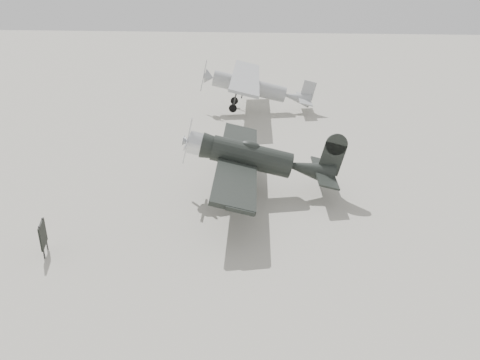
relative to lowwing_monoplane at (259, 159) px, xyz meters
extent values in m
plane|color=#9A9989|center=(-0.98, -2.15, -1.85)|extent=(160.00, 160.00, 0.00)
cylinder|color=black|center=(-0.35, -0.02, 0.06)|extent=(4.00, 1.49, 1.25)
cone|color=black|center=(2.59, 0.16, 0.11)|extent=(2.39, 1.30, 1.16)
cylinder|color=silver|center=(-3.07, -0.19, 0.06)|extent=(0.87, 1.16, 1.11)
cone|color=silver|center=(-3.61, -0.23, 0.06)|extent=(0.34, 0.52, 0.50)
cube|color=silver|center=(-3.55, -0.22, 0.06)|extent=(0.06, 0.16, 2.32)
ellipsoid|color=black|center=(-0.53, -0.03, 0.62)|extent=(1.02, 0.67, 0.41)
cube|color=black|center=(-0.98, -0.06, -0.25)|extent=(2.54, 10.82, 0.20)
cube|color=black|center=(3.30, 0.21, 0.15)|extent=(1.22, 3.81, 0.09)
cube|color=black|center=(3.44, 0.22, 0.91)|extent=(1.08, 0.16, 1.61)
cylinder|color=black|center=(-1.26, -1.29, -1.47)|extent=(0.62, 0.18, 0.61)
cylinder|color=black|center=(-1.41, 1.12, -1.47)|extent=(0.62, 0.18, 0.61)
cylinder|color=#333333|center=(-1.26, -1.29, -0.87)|extent=(0.10, 0.10, 1.25)
cylinder|color=#333333|center=(-1.41, 1.12, -0.87)|extent=(0.10, 0.10, 1.25)
cylinder|color=black|center=(3.52, 0.22, -0.27)|extent=(0.20, 0.08, 0.20)
cylinder|color=gray|center=(-1.71, 15.86, 0.19)|extent=(5.96, 1.60, 1.25)
cone|color=gray|center=(2.24, 16.10, 0.19)|extent=(2.10, 1.26, 1.13)
cone|color=gray|center=(-4.99, 15.66, 0.19)|extent=(0.75, 1.22, 1.18)
cube|color=gray|center=(-5.45, 15.63, 0.19)|extent=(0.07, 0.16, 2.49)
cube|color=gray|center=(-2.17, 15.83, 0.89)|extent=(2.91, 12.57, 0.20)
cube|color=gray|center=(2.81, 16.14, 0.24)|extent=(1.25, 3.91, 0.09)
cube|color=gray|center=(2.92, 16.14, 0.98)|extent=(1.02, 0.15, 1.47)
cylinder|color=black|center=(-2.54, 14.56, -1.53)|extent=(0.64, 0.20, 0.63)
cylinder|color=black|center=(-2.70, 17.05, -1.53)|extent=(0.64, 0.20, 0.63)
cylinder|color=#333333|center=(-2.54, 14.56, -0.89)|extent=(0.11, 0.11, 1.36)
cylinder|color=#333333|center=(-2.70, 17.05, -0.89)|extent=(0.11, 0.11, 1.36)
cylinder|color=black|center=(3.03, 16.15, -0.15)|extent=(0.21, 0.09, 0.20)
cylinder|color=#333333|center=(-7.83, -6.78, -1.14)|extent=(0.08, 0.08, 1.42)
cylinder|color=#333333|center=(-8.01, -6.15, -1.14)|extent=(0.08, 0.08, 1.42)
cube|color=black|center=(-7.92, -6.47, -0.98)|extent=(0.34, 0.96, 0.98)
cube|color=beige|center=(-7.96, -6.48, -0.92)|extent=(0.23, 0.73, 0.20)
camera|label=1|loc=(1.17, -21.35, 8.03)|focal=35.00mm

